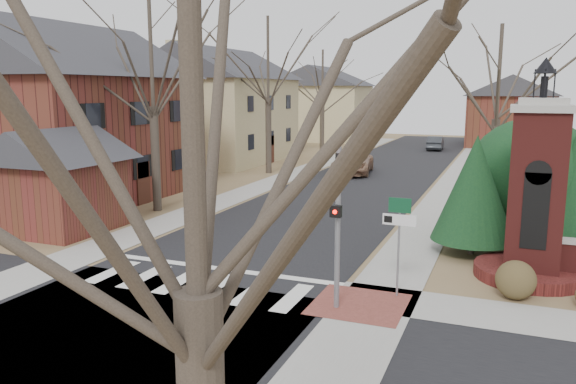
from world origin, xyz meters
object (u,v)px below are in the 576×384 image
at_px(sign_post, 399,227).
at_px(distant_car, 435,143).
at_px(brick_gate_monument, 534,208).
at_px(pickup_truck, 353,163).
at_px(traffic_signal_pole, 338,211).

bearing_deg(sign_post, distant_car, 95.78).
height_order(sign_post, distant_car, sign_post).
relative_size(sign_post, brick_gate_monument, 0.42).
bearing_deg(brick_gate_monument, distant_car, 101.47).
height_order(sign_post, pickup_truck, sign_post).
xyz_separation_m(traffic_signal_pole, distant_car, (-2.70, 40.89, -1.94)).
relative_size(traffic_signal_pole, pickup_truck, 0.86).
distance_m(brick_gate_monument, pickup_truck, 21.62).
distance_m(sign_post, brick_gate_monument, 4.55).
bearing_deg(pickup_truck, brick_gate_monument, -68.68).
bearing_deg(traffic_signal_pole, pickup_truck, 104.26).
bearing_deg(traffic_signal_pole, brick_gate_monument, 43.24).
relative_size(sign_post, pickup_truck, 0.53).
relative_size(brick_gate_monument, pickup_truck, 1.24).
xyz_separation_m(pickup_truck, distant_car, (3.20, 17.68, -0.08)).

